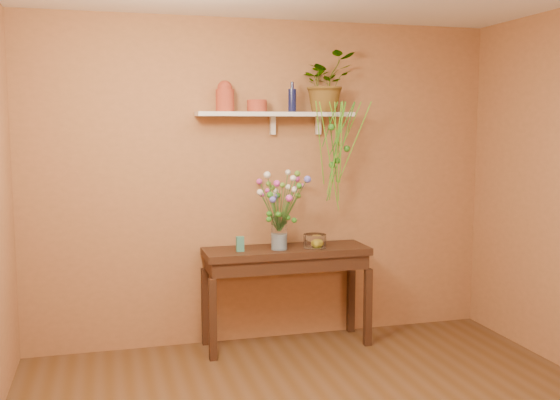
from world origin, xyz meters
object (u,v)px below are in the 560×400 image
object	(u,v)px
spider_plant	(326,82)
glass_bowl	(315,242)
terracotta_jug	(225,97)
sideboard	(286,262)
glass_vase	(279,235)
bouquet	(282,194)
blue_bottle	(292,100)

from	to	relation	value
spider_plant	glass_bowl	distance (m)	1.33
terracotta_jug	spider_plant	world-z (taller)	spider_plant
glass_bowl	spider_plant	bearing A→B (deg)	49.60
sideboard	glass_vase	xyz separation A→B (m)	(-0.08, -0.05, 0.24)
sideboard	terracotta_jug	size ratio (longest dim) A/B	5.51
glass_vase	glass_bowl	distance (m)	0.31
spider_plant	bouquet	bearing A→B (deg)	-157.13
blue_bottle	bouquet	world-z (taller)	blue_bottle
bouquet	glass_bowl	bearing A→B (deg)	2.29
glass_vase	glass_bowl	bearing A→B (deg)	-1.46
spider_plant	terracotta_jug	bearing A→B (deg)	-179.11
blue_bottle	glass_vase	world-z (taller)	blue_bottle
glass_vase	sideboard	bearing A→B (deg)	33.67
blue_bottle	bouquet	bearing A→B (deg)	-131.06
sideboard	glass_bowl	distance (m)	0.29
terracotta_jug	sideboard	bearing A→B (deg)	-11.57
terracotta_jug	blue_bottle	world-z (taller)	terracotta_jug
terracotta_jug	spider_plant	distance (m)	0.86
sideboard	glass_bowl	world-z (taller)	glass_bowl
terracotta_jug	glass_vase	bearing A→B (deg)	-20.18
glass_bowl	bouquet	bearing A→B (deg)	-177.71
sideboard	bouquet	xyz separation A→B (m)	(-0.06, -0.07, 0.58)
sideboard	spider_plant	world-z (taller)	spider_plant
bouquet	blue_bottle	bearing A→B (deg)	48.94
spider_plant	glass_vase	xyz separation A→B (m)	(-0.45, -0.16, -1.24)
spider_plant	glass_vase	distance (m)	1.33
glass_bowl	sideboard	bearing A→B (deg)	165.50
bouquet	spider_plant	bearing A→B (deg)	22.87
sideboard	blue_bottle	size ratio (longest dim) A/B	5.58
terracotta_jug	glass_bowl	distance (m)	1.38
sideboard	bouquet	bearing A→B (deg)	-130.99
terracotta_jug	blue_bottle	bearing A→B (deg)	-1.92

